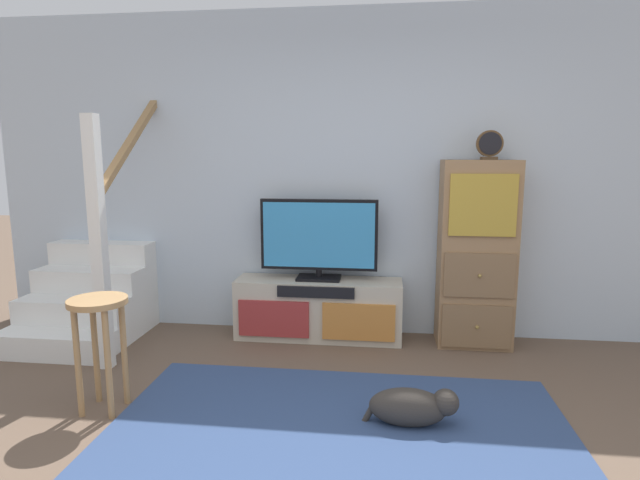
# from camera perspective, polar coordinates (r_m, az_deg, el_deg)

# --- Properties ---
(back_wall) EXTENTS (6.40, 0.12, 2.70)m
(back_wall) POSITION_cam_1_polar(r_m,az_deg,el_deg) (4.38, 4.19, 7.15)
(back_wall) COLOR silver
(back_wall) RESTS_ON ground_plane
(area_rug) EXTENTS (2.60, 1.80, 0.01)m
(area_rug) POSITION_cam_1_polar(r_m,az_deg,el_deg) (2.94, 1.90, -21.65)
(area_rug) COLOR navy
(area_rug) RESTS_ON ground_plane
(media_console) EXTENTS (1.38, 0.38, 0.50)m
(media_console) POSITION_cam_1_polar(r_m,az_deg,el_deg) (4.33, -0.17, -7.69)
(media_console) COLOR #BCB29E
(media_console) RESTS_ON ground_plane
(television) EXTENTS (0.97, 0.22, 0.67)m
(television) POSITION_cam_1_polar(r_m,az_deg,el_deg) (4.21, -0.13, 0.29)
(television) COLOR black
(television) RESTS_ON media_console
(side_cabinet) EXTENTS (0.58, 0.38, 1.49)m
(side_cabinet) POSITION_cam_1_polar(r_m,az_deg,el_deg) (4.25, 17.00, -1.57)
(side_cabinet) COLOR #93704C
(side_cabinet) RESTS_ON ground_plane
(desk_clock) EXTENTS (0.20, 0.08, 0.22)m
(desk_clock) POSITION_cam_1_polar(r_m,az_deg,el_deg) (4.17, 18.36, 10.00)
(desk_clock) COLOR #4C3823
(desk_clock) RESTS_ON side_cabinet
(staircase) EXTENTS (1.00, 1.36, 2.20)m
(staircase) POSITION_cam_1_polar(r_m,az_deg,el_deg) (4.93, -23.19, -4.88)
(staircase) COLOR white
(staircase) RESTS_ON ground_plane
(bar_stool_near) EXTENTS (0.34, 0.34, 0.70)m
(bar_stool_near) POSITION_cam_1_polar(r_m,az_deg,el_deg) (3.33, -23.35, -8.92)
(bar_stool_near) COLOR #A37A4C
(bar_stool_near) RESTS_ON ground_plane
(dog) EXTENTS (0.54, 0.21, 0.23)m
(dog) POSITION_cam_1_polar(r_m,az_deg,el_deg) (3.10, 10.30, -17.77)
(dog) COLOR #332D28
(dog) RESTS_ON ground_plane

